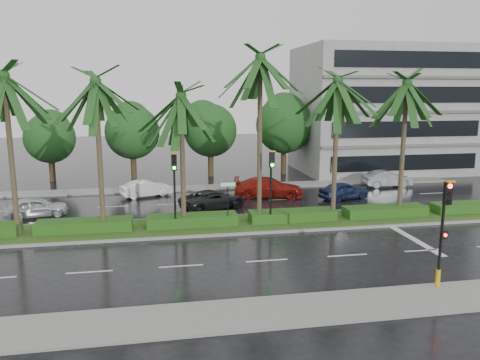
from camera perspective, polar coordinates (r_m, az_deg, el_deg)
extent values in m
plane|color=black|center=(26.88, 0.80, -6.10)|extent=(120.00, 120.00, 0.00)
cube|color=gray|center=(17.62, 7.36, -15.40)|extent=(40.00, 2.40, 0.12)
cube|color=gray|center=(38.36, -2.62, -0.88)|extent=(40.00, 2.00, 0.12)
cube|color=gray|center=(27.80, 0.40, -5.38)|extent=(36.00, 4.00, 0.14)
cube|color=#284416|center=(27.78, 0.40, -5.23)|extent=(35.60, 3.70, 0.02)
cube|color=#1B4012|center=(27.56, -18.40, -5.27)|extent=(5.20, 1.40, 0.60)
cube|color=#1B4012|center=(27.32, -5.81, -4.89)|extent=(5.20, 1.40, 0.60)
cube|color=#1B4012|center=(28.38, 6.39, -4.31)|extent=(5.20, 1.40, 0.60)
cube|color=#1B4012|center=(30.60, 17.24, -3.62)|extent=(5.20, 1.40, 0.60)
cube|color=#1B4012|center=(33.75, 26.34, -2.95)|extent=(5.20, 1.40, 0.60)
cube|color=silver|center=(33.92, -21.98, -3.31)|extent=(2.00, 0.12, 0.01)
cube|color=silver|center=(21.91, -17.89, -10.62)|extent=(2.00, 0.12, 0.01)
cube|color=silver|center=(33.32, -15.23, -3.14)|extent=(2.00, 0.12, 0.01)
cube|color=silver|center=(21.71, -7.21, -10.36)|extent=(2.00, 0.12, 0.01)
cube|color=silver|center=(33.19, -8.33, -2.93)|extent=(2.00, 0.12, 0.01)
cube|color=silver|center=(22.24, 3.29, -9.77)|extent=(2.00, 0.12, 0.01)
cube|color=silver|center=(33.53, -1.48, -2.67)|extent=(2.00, 0.12, 0.01)
cube|color=silver|center=(23.45, 12.95, -8.93)|extent=(2.00, 0.12, 0.01)
cube|color=silver|center=(34.35, 5.13, -2.38)|extent=(2.00, 0.12, 0.01)
cube|color=silver|center=(25.25, 21.42, -7.99)|extent=(2.00, 0.12, 0.01)
cube|color=silver|center=(35.60, 11.36, -2.09)|extent=(2.00, 0.12, 0.01)
cube|color=silver|center=(37.24, 17.10, -1.79)|extent=(2.00, 0.12, 0.01)
cube|color=silver|center=(39.22, 22.31, -1.51)|extent=(2.00, 0.12, 0.01)
cube|color=silver|center=(27.12, 20.12, -6.61)|extent=(0.40, 6.00, 0.01)
cylinder|color=#463A28|center=(27.53, -26.12, 2.53)|extent=(0.28, 0.28, 8.46)
cylinder|color=#463A28|center=(28.31, -25.45, -5.52)|extent=(0.40, 0.40, 0.44)
cylinder|color=#463A28|center=(26.76, -16.73, 2.69)|extent=(0.28, 0.28, 8.21)
cylinder|color=#463A28|center=(27.55, -16.30, -5.33)|extent=(0.40, 0.40, 0.44)
cylinder|color=#463A28|center=(26.48, -7.02, 2.12)|extent=(0.28, 0.28, 7.41)
cylinder|color=#463A28|center=(27.22, -6.85, -5.15)|extent=(0.40, 0.40, 0.44)
cylinder|color=#463A28|center=(27.25, 2.41, 4.70)|extent=(0.28, 0.28, 9.55)
cylinder|color=#463A28|center=(28.10, 2.34, -4.57)|extent=(0.40, 0.40, 0.44)
cylinder|color=#463A28|center=(28.27, 11.54, 3.42)|extent=(0.28, 0.28, 8.28)
cylinder|color=#463A28|center=(29.02, 11.25, -4.28)|extent=(0.40, 0.40, 0.44)
cylinder|color=#463A28|center=(30.48, 19.23, 3.45)|extent=(0.28, 0.28, 8.16)
cylinder|color=#463A28|center=(31.17, 18.79, -3.61)|extent=(0.40, 0.40, 0.44)
cylinder|color=black|center=(20.23, 23.26, -7.34)|extent=(0.12, 0.12, 3.40)
cube|color=black|center=(19.55, 24.01, -1.49)|extent=(0.30, 0.18, 0.90)
cube|color=gold|center=(19.37, 24.32, -0.17)|extent=(0.34, 0.12, 0.06)
cylinder|color=#FF0C05|center=(19.41, 24.25, -0.68)|extent=(0.18, 0.04, 0.18)
cylinder|color=black|center=(19.47, 24.18, -1.55)|extent=(0.18, 0.04, 0.18)
cylinder|color=black|center=(19.53, 24.11, -2.41)|extent=(0.18, 0.04, 0.18)
cylinder|color=gold|center=(20.67, 22.98, -10.91)|extent=(0.18, 0.18, 0.70)
cube|color=black|center=(19.96, 23.62, -6.11)|extent=(0.22, 0.16, 0.32)
cylinder|color=#FF0C05|center=(19.89, 23.76, -6.18)|extent=(0.12, 0.03, 0.12)
cylinder|color=black|center=(26.34, -7.94, -2.39)|extent=(0.12, 0.12, 3.40)
cube|color=black|center=(25.76, -8.05, 2.18)|extent=(0.30, 0.18, 0.90)
cube|color=gold|center=(25.58, -8.06, 3.20)|extent=(0.34, 0.12, 0.06)
cylinder|color=black|center=(25.62, -8.06, 2.81)|extent=(0.18, 0.04, 0.18)
cylinder|color=black|center=(25.66, -8.04, 2.15)|extent=(0.18, 0.04, 0.18)
cylinder|color=#0CE519|center=(25.71, -8.02, 1.49)|extent=(0.18, 0.04, 0.18)
cylinder|color=black|center=(27.10, 3.76, -1.94)|extent=(0.12, 0.12, 3.40)
cube|color=black|center=(26.53, 3.91, 2.51)|extent=(0.30, 0.18, 0.90)
cube|color=gold|center=(26.35, 3.99, 3.51)|extent=(0.34, 0.12, 0.06)
cylinder|color=black|center=(26.39, 3.98, 3.12)|extent=(0.18, 0.04, 0.18)
cylinder|color=black|center=(26.44, 3.97, 2.48)|extent=(0.18, 0.04, 0.18)
cylinder|color=#0CE519|center=(26.48, 3.96, 1.84)|extent=(0.18, 0.04, 0.18)
cylinder|color=black|center=(26.80, -1.50, -2.94)|extent=(0.06, 0.06, 2.60)
cube|color=#0C5926|center=(26.52, -1.50, -0.54)|extent=(0.95, 0.04, 0.30)
cube|color=white|center=(26.50, -1.49, -0.55)|extent=(0.85, 0.01, 0.22)
cylinder|color=#332717|center=(44.22, -21.92, 1.22)|extent=(0.52, 0.52, 2.11)
sphere|color=#1A4118|center=(43.88, -22.17, 4.76)|extent=(4.34, 4.34, 4.34)
sphere|color=#1A4118|center=(44.10, -22.17, 5.89)|extent=(3.26, 3.26, 3.26)
cylinder|color=#332717|center=(43.30, -12.83, 1.70)|extent=(0.52, 0.52, 2.34)
sphere|color=#1A4118|center=(42.94, -13.00, 5.72)|extent=(4.82, 4.82, 4.82)
sphere|color=#1A4118|center=(43.17, -13.04, 6.99)|extent=(3.62, 3.62, 3.62)
cylinder|color=#332717|center=(43.53, -3.59, 2.02)|extent=(0.52, 0.52, 2.37)
sphere|color=#1A4118|center=(43.17, -3.64, 6.06)|extent=(4.87, 4.87, 4.87)
sphere|color=#1A4118|center=(43.40, -3.70, 7.34)|extent=(3.65, 3.65, 3.65)
cylinder|color=#332717|center=(44.85, 5.34, 2.40)|extent=(0.52, 0.52, 2.60)
sphere|color=#1A4118|center=(44.48, 5.41, 6.70)|extent=(5.34, 5.34, 5.34)
sphere|color=#1A4118|center=(44.71, 5.33, 8.06)|extent=(4.01, 4.01, 4.01)
cylinder|color=#332717|center=(47.21, 13.56, 2.39)|extent=(0.52, 0.52, 2.31)
sphere|color=#1A4118|center=(46.88, 13.72, 6.02)|extent=(4.75, 4.75, 4.75)
sphere|color=#1A4118|center=(47.09, 13.62, 7.17)|extent=(3.56, 3.56, 3.56)
cube|color=gray|center=(48.51, 16.85, 8.20)|extent=(16.00, 10.00, 12.00)
imported|color=silver|center=(32.11, -23.61, -3.03)|extent=(2.32, 4.01, 1.28)
imported|color=white|center=(35.77, -11.35, -1.01)|extent=(2.48, 4.01, 1.25)
imported|color=black|center=(31.60, -3.30, -2.35)|extent=(3.82, 5.01, 1.26)
imported|color=maroon|center=(34.95, 3.50, -0.90)|extent=(3.06, 5.43, 1.48)
imported|color=navy|center=(35.11, 12.51, -1.25)|extent=(2.46, 4.03, 1.28)
imported|color=slate|center=(40.54, 17.50, 0.14)|extent=(1.46, 4.06, 1.33)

